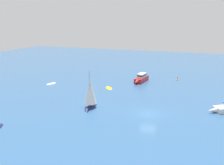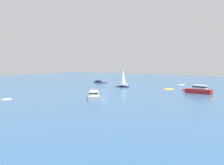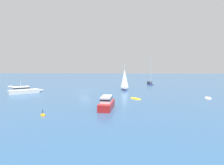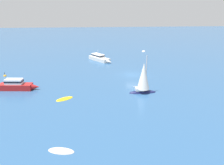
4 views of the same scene
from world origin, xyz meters
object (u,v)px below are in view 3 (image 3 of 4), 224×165
at_px(yacht, 150,84).
at_px(cabin_cruiser, 107,103).
at_px(rib, 208,98).
at_px(motor_cruiser, 24,90).
at_px(sailboat, 125,81).
at_px(skiff_1, 136,99).
at_px(channel_buoy, 43,116).
at_px(skiff, 11,87).

bearing_deg(yacht, cabin_cruiser, -25.54).
distance_m(rib, motor_cruiser, 38.12).
distance_m(cabin_cruiser, sailboat, 21.62).
relative_size(skiff_1, channel_buoy, 2.83).
relative_size(motor_cruiser, cabin_cruiser, 1.01).
distance_m(rib, skiff, 51.02).
bearing_deg(skiff, rib, -6.74).
distance_m(sailboat, yacht, 16.35).
xyz_separation_m(cabin_cruiser, skiff, (29.32, -27.54, -0.79)).
xyz_separation_m(motor_cruiser, cabin_cruiser, (-19.29, 14.50, 0.12)).
bearing_deg(rib, skiff, -97.04).
relative_size(rib, skiff_1, 1.00).
distance_m(cabin_cruiser, yacht, 37.07).
height_order(skiff, channel_buoy, channel_buoy).
relative_size(rib, skiff, 1.38).
bearing_deg(cabin_cruiser, yacht, -12.43).
relative_size(rib, motor_cruiser, 0.43).
height_order(rib, sailboat, sailboat).
distance_m(sailboat, channel_buoy, 28.34).
bearing_deg(skiff_1, motor_cruiser, 41.04).
distance_m(yacht, channel_buoy, 44.36).
xyz_separation_m(skiff_1, channel_buoy, (12.55, 13.40, 0.01)).
xyz_separation_m(motor_cruiser, skiff_1, (-24.05, 5.90, -0.67)).
height_order(skiff, skiff_1, skiff).
xyz_separation_m(yacht, channel_buoy, (18.74, 40.21, -0.19)).
bearing_deg(rib, cabin_cruiser, -48.75).
bearing_deg(sailboat, yacht, -33.84).
height_order(cabin_cruiser, sailboat, sailboat).
bearing_deg(cabin_cruiser, channel_buoy, 126.36).
distance_m(rib, sailboat, 19.60).
bearing_deg(skiff_1, cabin_cruiser, 115.89).
distance_m(cabin_cruiser, skiff, 40.24).
distance_m(sailboat, skiff_1, 13.12).
distance_m(motor_cruiser, skiff, 16.47).
height_order(sailboat, skiff, sailboat).
relative_size(cabin_cruiser, skiff_1, 2.30).
xyz_separation_m(cabin_cruiser, sailboat, (-2.84, -21.37, 1.54)).
distance_m(rib, cabin_cruiser, 21.02).
height_order(rib, channel_buoy, channel_buoy).
height_order(rib, yacht, yacht).
distance_m(skiff, yacht, 41.03).
bearing_deg(motor_cruiser, sailboat, -20.39).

